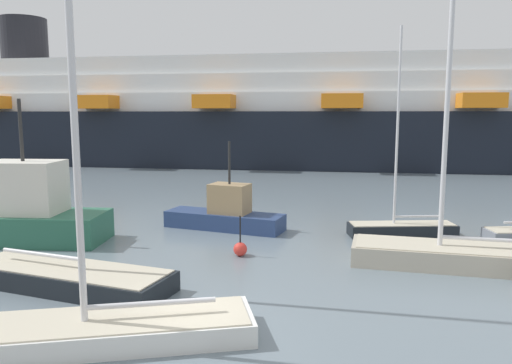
% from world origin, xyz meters
% --- Properties ---
extents(ground_plane, '(600.00, 600.00, 0.00)m').
position_xyz_m(ground_plane, '(0.00, 0.00, 0.00)').
color(ground_plane, slate).
extents(sailboat_0, '(7.37, 3.86, 13.90)m').
position_xyz_m(sailboat_0, '(-4.94, 2.72, 0.59)').
color(sailboat_0, black).
rests_on(sailboat_0, ground_plane).
extents(sailboat_1, '(7.32, 3.86, 11.30)m').
position_xyz_m(sailboat_1, '(-2.11, -0.83, 0.50)').
color(sailboat_1, white).
rests_on(sailboat_1, ground_plane).
extents(sailboat_3, '(4.96, 1.96, 9.32)m').
position_xyz_m(sailboat_3, '(7.01, 10.73, 0.44)').
color(sailboat_3, black).
rests_on(sailboat_3, ground_plane).
extents(sailboat_4, '(7.69, 3.21, 11.89)m').
position_xyz_m(sailboat_4, '(8.12, 6.23, 0.55)').
color(sailboat_4, '#BCB29E').
rests_on(sailboat_4, ground_plane).
extents(fishing_boat_0, '(7.63, 2.99, 6.17)m').
position_xyz_m(fishing_boat_0, '(-9.68, 8.00, 1.27)').
color(fishing_boat_0, '#2D6B51').
rests_on(fishing_boat_0, ground_plane).
extents(fishing_boat_1, '(6.04, 3.15, 4.24)m').
position_xyz_m(fishing_boat_1, '(-1.21, 11.26, 0.73)').
color(fishing_boat_1, navy).
rests_on(fishing_boat_1, ground_plane).
extents(channel_buoy_0, '(0.54, 0.54, 1.61)m').
position_xyz_m(channel_buoy_0, '(0.10, 6.79, 0.29)').
color(channel_buoy_0, red).
rests_on(channel_buoy_0, ground_plane).
extents(cruise_ship, '(104.96, 21.22, 16.58)m').
position_xyz_m(cruise_ship, '(-12.14, 43.68, 5.24)').
color(cruise_ship, black).
rests_on(cruise_ship, ground_plane).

